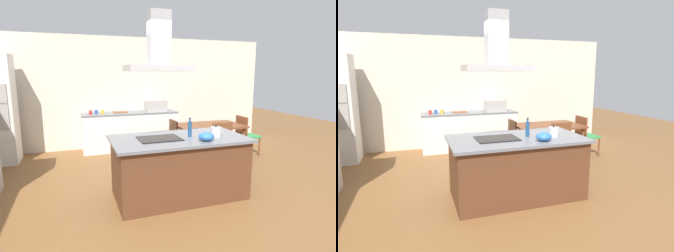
{
  "view_description": "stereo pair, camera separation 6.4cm",
  "coord_description": "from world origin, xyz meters",
  "views": [
    {
      "loc": [
        -1.44,
        -3.66,
        1.81
      ],
      "look_at": [
        -0.03,
        0.4,
        1.0
      ],
      "focal_mm": 29.48,
      "sensor_mm": 36.0,
      "label": 1
    },
    {
      "loc": [
        -1.38,
        -3.68,
        1.81
      ],
      "look_at": [
        -0.03,
        0.4,
        1.0
      ],
      "focal_mm": 29.48,
      "sensor_mm": 36.0,
      "label": 2
    }
  ],
  "objects": [
    {
      "name": "mixing_bowl",
      "position": [
        0.28,
        -0.31,
        0.96
      ],
      "size": [
        0.22,
        0.22,
        0.12
      ],
      "primitive_type": "ellipsoid",
      "color": "#2D6BB7",
      "rests_on": "kitchen_island"
    },
    {
      "name": "coffee_mug_red",
      "position": [
        -1.07,
        2.84,
        0.95
      ],
      "size": [
        0.08,
        0.08,
        0.09
      ],
      "primitive_type": "cylinder",
      "color": "red",
      "rests_on": "back_counter"
    },
    {
      "name": "dining_table",
      "position": [
        1.28,
        1.5,
        0.67
      ],
      "size": [
        1.4,
        0.9,
        0.75
      ],
      "color": "brown",
      "rests_on": "ground"
    },
    {
      "name": "chair_at_left_end",
      "position": [
        0.36,
        1.5,
        0.51
      ],
      "size": [
        0.42,
        0.42,
        0.89
      ],
      "color": "#33934C",
      "rests_on": "ground"
    },
    {
      "name": "kitchen_island",
      "position": [
        0.0,
        0.0,
        0.45
      ],
      "size": [
        1.97,
        1.07,
        0.9
      ],
      "color": "#59331E",
      "rests_on": "ground"
    },
    {
      "name": "cutting_board",
      "position": [
        -0.37,
        2.93,
        0.91
      ],
      "size": [
        0.34,
        0.24,
        0.02
      ],
      "primitive_type": "cube",
      "color": "brown",
      "rests_on": "back_counter"
    },
    {
      "name": "ground",
      "position": [
        0.0,
        1.5,
        0.0
      ],
      "size": [
        16.0,
        16.0,
        0.0
      ],
      "primitive_type": "plane",
      "color": "brown"
    },
    {
      "name": "tea_kettle",
      "position": [
        0.53,
        -0.13,
        0.97
      ],
      "size": [
        0.21,
        0.16,
        0.17
      ],
      "color": "silver",
      "rests_on": "kitchen_island"
    },
    {
      "name": "olive_oil_bottle",
      "position": [
        0.17,
        0.0,
        1.02
      ],
      "size": [
        0.06,
        0.06,
        0.28
      ],
      "color": "navy",
      "rests_on": "kitchen_island"
    },
    {
      "name": "back_counter",
      "position": [
        -0.14,
        2.88,
        0.45
      ],
      "size": [
        2.27,
        0.62,
        0.9
      ],
      "color": "white",
      "rests_on": "ground"
    },
    {
      "name": "wall_back",
      "position": [
        0.0,
        3.25,
        1.35
      ],
      "size": [
        7.2,
        0.1,
        2.7
      ],
      "primitive_type": "cube",
      "color": "beige",
      "rests_on": "ground"
    },
    {
      "name": "coffee_mug_blue",
      "position": [
        -0.94,
        2.91,
        0.95
      ],
      "size": [
        0.08,
        0.08,
        0.09
      ],
      "primitive_type": "cylinder",
      "color": "#2D56B2",
      "rests_on": "back_counter"
    },
    {
      "name": "coffee_mug_yellow",
      "position": [
        -0.8,
        2.84,
        0.95
      ],
      "size": [
        0.08,
        0.08,
        0.09
      ],
      "primitive_type": "cylinder",
      "color": "gold",
      "rests_on": "back_counter"
    },
    {
      "name": "cooktop",
      "position": [
        -0.3,
        0.0,
        0.91
      ],
      "size": [
        0.6,
        0.44,
        0.01
      ],
      "primitive_type": "cube",
      "color": "black",
      "rests_on": "kitchen_island"
    },
    {
      "name": "countertop_microwave",
      "position": [
        0.5,
        2.88,
        1.04
      ],
      "size": [
        0.5,
        0.38,
        0.28
      ],
      "primitive_type": "cube",
      "color": "#B2AFAA",
      "rests_on": "back_counter"
    },
    {
      "name": "range_hood",
      "position": [
        -0.3,
        0.0,
        2.1
      ],
      "size": [
        0.9,
        0.55,
        0.78
      ],
      "color": "#ADADB2"
    },
    {
      "name": "chair_facing_island",
      "position": [
        1.28,
        0.83,
        0.51
      ],
      "size": [
        0.42,
        0.42,
        0.89
      ],
      "color": "#33934C",
      "rests_on": "ground"
    },
    {
      "name": "chair_at_right_end",
      "position": [
        2.19,
        1.5,
        0.51
      ],
      "size": [
        0.42,
        0.42,
        0.89
      ],
      "color": "#33934C",
      "rests_on": "ground"
    }
  ]
}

